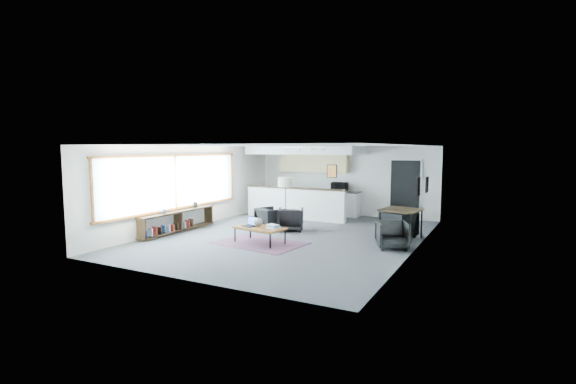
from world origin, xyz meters
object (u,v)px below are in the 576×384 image
at_px(ceramic_pot, 258,222).
at_px(armchair_right, 291,218).
at_px(laptop, 250,223).
at_px(dining_chair_far, 399,225).
at_px(book_stack, 273,226).
at_px(armchair_left, 271,217).
at_px(coffee_table, 260,228).
at_px(dining_chair_near, 392,236).
at_px(dining_table, 401,212).
at_px(microwave, 340,186).
at_px(floor_lamp, 285,184).

distance_m(ceramic_pot, armchair_right, 1.92).
xyz_separation_m(laptop, dining_chair_far, (3.43, 2.41, -0.16)).
relative_size(book_stack, armchair_left, 0.50).
relative_size(book_stack, armchair_right, 0.49).
xyz_separation_m(ceramic_pot, armchair_right, (-0.00, 1.91, -0.18)).
bearing_deg(coffee_table, book_stack, 16.75).
bearing_deg(dining_chair_near, armchair_left, 144.27).
height_order(coffee_table, ceramic_pot, ceramic_pot).
xyz_separation_m(armchair_left, dining_chair_near, (3.97, -0.76, -0.05)).
height_order(armchair_right, dining_table, dining_table).
xyz_separation_m(laptop, ceramic_pot, (0.24, 0.01, 0.05)).
relative_size(laptop, microwave, 0.70).
distance_m(ceramic_pot, book_stack, 0.45).
xyz_separation_m(laptop, dining_table, (3.50, 2.32, 0.25)).
height_order(ceramic_pot, microwave, microwave).
relative_size(coffee_table, book_stack, 3.82).
bearing_deg(armchair_right, dining_table, 163.01).
xyz_separation_m(coffee_table, dining_chair_far, (3.12, 2.42, -0.05)).
distance_m(dining_table, dining_chair_far, 0.43).
xyz_separation_m(coffee_table, ceramic_pot, (-0.06, 0.01, 0.16)).
height_order(dining_table, dining_chair_near, dining_table).
relative_size(book_stack, dining_chair_far, 0.53).
bearing_deg(coffee_table, floor_lamp, 111.08).
height_order(laptop, floor_lamp, floor_lamp).
relative_size(armchair_left, dining_chair_far, 1.08).
relative_size(armchair_left, dining_chair_near, 1.17).
bearing_deg(laptop, armchair_left, 121.01).
height_order(armchair_left, armchair_right, armchair_right).
bearing_deg(dining_chair_near, dining_table, 68.46).
height_order(armchair_left, floor_lamp, floor_lamp).
bearing_deg(floor_lamp, armchair_left, -111.89).
relative_size(dining_table, dining_chair_far, 1.59).
xyz_separation_m(floor_lamp, dining_table, (3.67, -0.02, -0.63)).
xyz_separation_m(dining_table, microwave, (-2.95, 2.99, 0.37)).
bearing_deg(laptop, armchair_right, 101.24).
xyz_separation_m(coffee_table, armchair_right, (-0.06, 1.92, -0.02)).
relative_size(coffee_table, dining_chair_near, 2.21).
height_order(laptop, dining_chair_far, dining_chair_far).
bearing_deg(coffee_table, armchair_right, 101.50).
bearing_deg(dining_table, armchair_right, -172.90).
distance_m(laptop, dining_chair_near, 3.72).
distance_m(armchair_left, floor_lamp, 1.18).
xyz_separation_m(laptop, dining_chair_near, (3.57, 1.02, -0.18)).
bearing_deg(coffee_table, armchair_left, 121.05).
bearing_deg(coffee_table, ceramic_pot, 176.42).
bearing_deg(ceramic_pot, book_stack, 4.36).
height_order(ceramic_pot, armchair_left, armchair_left).
relative_size(ceramic_pot, dining_chair_near, 0.38).
bearing_deg(laptop, floor_lamp, 112.62).
xyz_separation_m(ceramic_pot, microwave, (0.31, 5.30, 0.57)).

